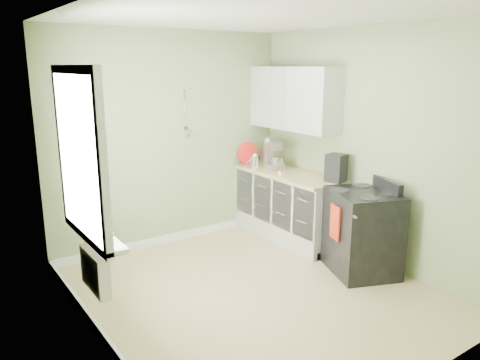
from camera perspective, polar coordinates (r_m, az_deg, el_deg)
floor at (r=4.94m, az=1.91°, el=-13.61°), size 3.20×3.60×0.02m
ceiling at (r=4.41m, az=2.21°, el=19.58°), size 3.20×3.60×0.02m
wall_back at (r=6.00m, az=-8.44°, el=4.89°), size 3.20×0.02×2.70m
wall_left at (r=3.76m, az=-17.93°, el=-0.96°), size 0.02×3.60×2.70m
wall_right at (r=5.59m, az=15.38°, el=3.88°), size 0.02×3.60×2.70m
base_cabinets at (r=6.26m, az=5.98°, el=-3.27°), size 0.60×1.60×0.87m
countertop at (r=6.14m, az=6.02°, el=0.77°), size 0.64×1.60×0.04m
upper_cabinets at (r=6.16m, az=6.59°, el=9.85°), size 0.35×1.40×0.80m
window at (r=4.01m, az=-19.06°, el=2.76°), size 0.06×1.14×1.44m
window_sill at (r=4.20m, az=-17.39°, el=-6.11°), size 0.18×1.14×0.04m
radiator at (r=4.27m, az=-17.24°, el=-10.55°), size 0.12×0.50×0.35m
wall_utensils at (r=6.04m, az=-6.68°, el=7.05°), size 0.02×0.14×0.58m
stove at (r=5.39m, az=14.70°, el=-6.10°), size 0.92×0.95×1.05m
stand_mixer at (r=6.30m, az=4.11°, el=2.98°), size 0.29×0.38×0.42m
kettle at (r=6.39m, az=1.80°, el=2.43°), size 0.19×0.11×0.19m
coffee_maker at (r=5.69m, az=11.60°, el=1.36°), size 0.23×0.25×0.33m
red_tray at (r=6.56m, az=0.92°, el=3.28°), size 0.32×0.08×0.32m
jar at (r=5.92m, az=4.96°, el=0.91°), size 0.07×0.07×0.08m
plant_a at (r=3.83m, az=-15.73°, el=-5.50°), size 0.16×0.17×0.27m
plant_b at (r=4.08m, az=-17.12°, el=-3.96°), size 0.23×0.23×0.33m
plant_c at (r=4.49m, az=-18.93°, el=-2.45°), size 0.26×0.26×0.33m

